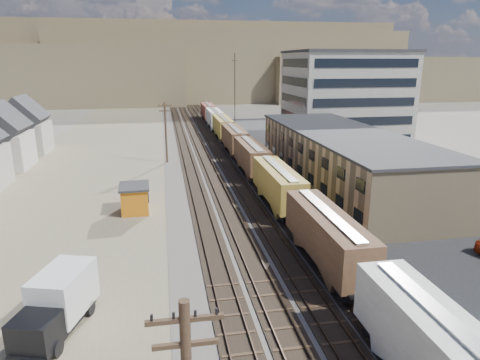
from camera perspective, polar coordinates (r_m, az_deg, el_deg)
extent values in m
plane|color=#6B6356|center=(34.06, 6.30, -13.23)|extent=(300.00, 300.00, 0.00)
cube|color=#4C4742|center=(80.70, -3.71, 3.87)|extent=(18.00, 200.00, 0.06)
cube|color=#766851|center=(71.34, -18.92, 1.48)|extent=(24.00, 180.00, 0.03)
cube|color=#232326|center=(72.49, 15.29, 1.99)|extent=(26.00, 120.00, 0.04)
cube|color=black|center=(80.30, -7.26, 3.77)|extent=(2.60, 200.00, 0.08)
cube|color=#38281E|center=(80.24, -7.78, 3.83)|extent=(0.08, 200.00, 0.16)
cube|color=#38281E|center=(80.31, -6.75, 3.87)|extent=(0.08, 200.00, 0.16)
cube|color=black|center=(80.50, -5.12, 3.86)|extent=(2.60, 200.00, 0.08)
cube|color=#38281E|center=(80.41, -5.64, 3.92)|extent=(0.08, 200.00, 0.16)
cube|color=#38281E|center=(80.54, -4.62, 3.96)|extent=(0.08, 200.00, 0.16)
cube|color=black|center=(80.81, -3.00, 3.95)|extent=(2.60, 200.00, 0.08)
cube|color=#38281E|center=(80.70, -3.51, 4.01)|extent=(0.08, 200.00, 0.16)
cube|color=#38281E|center=(80.87, -2.50, 4.05)|extent=(0.08, 200.00, 0.16)
cube|color=black|center=(81.19, -1.04, 4.02)|extent=(2.60, 200.00, 0.08)
cube|color=#38281E|center=(81.06, -1.54, 4.09)|extent=(0.08, 200.00, 0.16)
cube|color=#38281E|center=(81.28, -0.54, 4.12)|extent=(0.08, 200.00, 0.16)
cube|color=black|center=(28.53, 19.08, -18.56)|extent=(2.20, 2.20, 0.90)
cube|color=beige|center=(23.90, 25.77, -20.44)|extent=(3.00, 13.34, 3.40)
cube|color=#B7B7B2|center=(22.95, 26.31, -16.80)|extent=(0.90, 12.32, 0.16)
cube|color=black|center=(32.31, 14.68, -13.87)|extent=(2.20, 2.20, 0.90)
cube|color=black|center=(40.76, 8.75, -7.13)|extent=(2.20, 2.20, 0.90)
cube|color=#4F3521|center=(35.56, 11.52, -7.00)|extent=(3.00, 13.34, 3.40)
cube|color=#B7B7B2|center=(34.92, 11.68, -4.30)|extent=(0.90, 12.32, 0.16)
cube|color=black|center=(45.22, 6.70, -4.73)|extent=(2.20, 2.20, 0.90)
cube|color=black|center=(54.50, 3.64, -1.10)|extent=(2.20, 2.20, 0.90)
cube|color=#AD872D|center=(49.19, 5.09, -0.37)|extent=(3.00, 13.34, 3.40)
cube|color=#B7B7B2|center=(48.73, 5.14, 1.65)|extent=(0.90, 12.33, 0.16)
cube|color=black|center=(59.23, 2.49, 0.28)|extent=(2.20, 2.20, 0.90)
cube|color=black|center=(68.86, 0.65, 2.47)|extent=(2.20, 2.20, 0.90)
cube|color=#4F3521|center=(63.53, 1.51, 3.34)|extent=(3.00, 13.34, 3.40)
cube|color=#B7B7B2|center=(63.18, 1.52, 4.92)|extent=(0.90, 12.33, 0.16)
cube|color=black|center=(73.71, -0.09, 3.35)|extent=(2.20, 2.20, 0.90)
cube|color=black|center=(83.52, -1.32, 4.80)|extent=(2.20, 2.20, 0.90)
cube|color=#4F3521|center=(78.20, -0.75, 5.66)|extent=(3.00, 13.34, 3.40)
cube|color=#B7B7B2|center=(77.92, -0.75, 6.95)|extent=(0.90, 12.33, 0.16)
cube|color=black|center=(88.43, -1.83, 5.40)|extent=(2.20, 2.20, 0.90)
cube|color=black|center=(98.34, -2.70, 6.43)|extent=(2.20, 2.20, 0.90)
cube|color=#AD872D|center=(93.04, -2.30, 7.25)|extent=(3.00, 13.34, 3.40)
cube|color=#B7B7B2|center=(92.80, -2.31, 8.33)|extent=(0.90, 12.33, 0.16)
cube|color=black|center=(103.29, -3.07, 6.86)|extent=(2.20, 2.20, 0.90)
cube|color=black|center=(113.26, -3.72, 7.62)|extent=(2.20, 2.20, 0.90)
cube|color=beige|center=(107.98, -3.43, 8.39)|extent=(3.00, 13.34, 3.40)
cube|color=#B7B7B2|center=(107.78, -3.45, 9.33)|extent=(0.90, 12.32, 0.16)
cube|color=black|center=(118.24, -4.01, 7.95)|extent=(2.20, 2.20, 0.90)
cube|color=black|center=(128.25, -4.51, 8.54)|extent=(2.20, 2.20, 0.90)
cube|color=brown|center=(122.99, -4.29, 9.25)|extent=(3.00, 13.34, 3.40)
cube|color=#B7B7B2|center=(122.80, -4.31, 10.07)|extent=(0.90, 12.32, 0.16)
cube|color=tan|center=(60.00, 13.49, 2.77)|extent=(12.00, 40.00, 7.00)
cube|color=#2D2D30|center=(59.33, 13.71, 6.16)|extent=(12.40, 40.40, 0.30)
cube|color=black|center=(58.16, 7.93, 1.33)|extent=(0.12, 36.00, 1.20)
cube|color=black|center=(57.51, 8.04, 4.23)|extent=(0.12, 36.00, 1.20)
cube|color=#9E998E|center=(91.59, 13.79, 10.53)|extent=(22.00, 18.00, 18.00)
cube|color=#2D2D30|center=(91.32, 14.18, 16.28)|extent=(22.60, 18.60, 0.50)
cube|color=black|center=(87.74, 7.06, 10.65)|extent=(0.12, 16.00, 16.00)
cube|color=black|center=(83.42, 16.30, 9.90)|extent=(20.00, 0.12, 16.00)
cube|color=#382619|center=(12.63, -7.39, -17.98)|extent=(2.20, 0.14, 0.14)
cube|color=#382619|center=(13.09, -7.26, -20.91)|extent=(1.90, 0.14, 0.14)
cylinder|color=black|center=(12.58, -4.55, -17.24)|extent=(0.08, 0.08, 0.22)
cylinder|color=#382619|center=(71.45, -9.85, 6.20)|extent=(0.32, 0.32, 10.00)
cube|color=#382619|center=(70.88, -10.02, 9.71)|extent=(2.20, 0.14, 0.14)
cube|color=#382619|center=(70.97, -9.99, 9.07)|extent=(1.90, 0.14, 0.14)
cylinder|color=black|center=(70.87, -9.53, 9.85)|extent=(0.08, 0.08, 0.22)
cylinder|color=black|center=(90.07, -0.69, 10.89)|extent=(0.16, 0.16, 18.00)
cube|color=black|center=(89.77, -0.71, 15.66)|extent=(1.20, 0.08, 0.08)
cube|color=#B7B2A8|center=(77.05, -29.12, 3.42)|extent=(8.00, 8.00, 5.50)
cube|color=#9E998E|center=(88.31, -26.72, 5.05)|extent=(8.00, 8.00, 5.50)
cube|color=#2D2D30|center=(87.82, -27.01, 7.39)|extent=(8.15, 8.16, 8.15)
cube|color=brown|center=(185.81, -26.83, 12.30)|extent=(120.00, 40.00, 22.00)
cube|color=brown|center=(190.75, -1.55, 14.86)|extent=(140.00, 45.00, 28.00)
cube|color=brown|center=(204.20, 19.25, 12.67)|extent=(110.00, 38.00, 18.00)
cube|color=brown|center=(208.54, -10.90, 15.21)|extent=(200.00, 60.00, 32.00)
cube|color=silver|center=(30.34, -22.43, -13.52)|extent=(3.80, 4.98, 2.86)
cube|color=black|center=(28.33, -25.56, -17.92)|extent=(2.95, 2.81, 1.98)
cube|color=black|center=(30.22, -23.32, -17.51)|extent=(4.01, 6.95, 0.33)
cylinder|color=black|center=(29.42, -27.36, -19.01)|extent=(0.60, 1.04, 0.99)
cylinder|color=black|center=(31.34, -19.38, -15.81)|extent=(0.60, 1.04, 0.99)
cube|color=orange|center=(49.24, -13.83, -2.53)|extent=(3.04, 3.96, 2.88)
cube|color=#2D2D30|center=(48.80, -13.95, -0.81)|extent=(3.44, 4.36, 0.24)
cube|color=black|center=(49.18, -12.11, -2.32)|extent=(0.14, 0.96, 0.96)
imported|color=navy|center=(87.59, 12.88, 4.98)|extent=(6.29, 6.21, 1.68)
imported|color=white|center=(95.42, 15.29, 5.66)|extent=(3.31, 5.23, 1.66)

